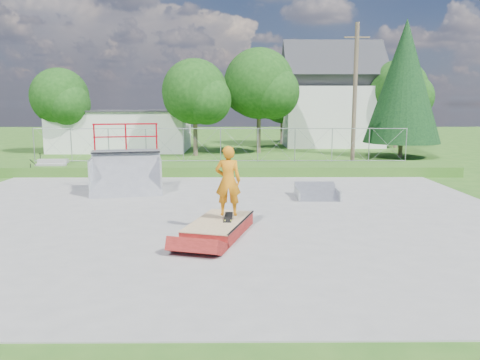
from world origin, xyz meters
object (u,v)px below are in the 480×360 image
Objects in this scene: quarter_pipe at (126,159)px; skater at (228,183)px; grind_box at (219,228)px; flat_bank_ramp at (317,192)px.

quarter_pipe is 1.43× the size of skater.
skater is (4.21, -5.98, 0.03)m from quarter_pipe.
quarter_pipe is at bearing 138.19° from grind_box.
quarter_pipe is at bearing -54.32° from skater.
skater is (-3.31, -4.83, 1.17)m from flat_bank_ramp.
quarter_pipe reaches higher than grind_box.
grind_box is at bearing -68.58° from quarter_pipe.
quarter_pipe is (-3.96, 6.14, 1.18)m from grind_box.
flat_bank_ramp is at bearing 69.91° from grind_box.
grind_box is 1.52× the size of skater.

